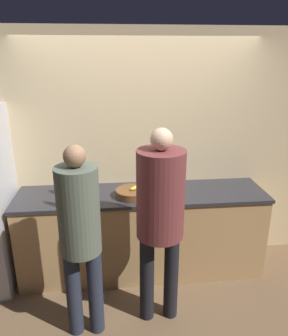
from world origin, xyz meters
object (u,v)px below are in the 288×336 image
Objects in this scene: bottle_amber at (59,198)px; cup_blue at (66,195)px; bottle_clear at (62,187)px; fruit_bowl at (132,193)px; person_center at (160,209)px; utensil_crock at (152,182)px; person_left at (80,230)px.

cup_blue is (0.05, 0.15, -0.03)m from bottle_amber.
fruit_bowl is at bearing -10.12° from bottle_clear.
cup_blue is (-0.66, -0.01, 0.01)m from fruit_bowl.
cup_blue is at bearing 70.55° from bottle_amber.
person_center reaches higher than fruit_bowl.
utensil_crock is 1.33× the size of bottle_clear.
person_center reaches higher than cup_blue.
bottle_amber is 0.16m from cup_blue.
bottle_amber reaches higher than cup_blue.
cup_blue is at bearing -166.67° from utensil_crock.
cup_blue is (-0.86, 0.63, -0.11)m from person_center.
bottle_amber is 2.01× the size of cup_blue.
utensil_crock reaches higher than bottle_clear.
fruit_bowl is 1.25× the size of utensil_crock.
fruit_bowl reaches higher than cup_blue.
person_center is 18.10× the size of cup_blue.
bottle_clear is at bearing 111.59° from cup_blue.
utensil_crock is 1.35× the size of bottle_amber.
utensil_crock is (0.23, 0.21, 0.03)m from fruit_bowl.
fruit_bowl is at bearing 106.88° from person_center.
cup_blue is (-0.89, -0.21, -0.02)m from utensil_crock.
cup_blue is at bearing 143.66° from person_center.
utensil_crock is at bearing 4.78° from bottle_clear.
person_left reaches higher than bottle_clear.
person_left reaches higher than bottle_amber.
bottle_amber is at bearing -89.84° from bottle_clear.
person_left reaches higher than fruit_bowl.
person_left is 5.06× the size of fruit_bowl.
utensil_crock reaches higher than fruit_bowl.
person_center reaches higher than person_left.
bottle_clear is 0.15m from cup_blue.
utensil_crock is (0.04, 0.84, -0.09)m from person_center.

